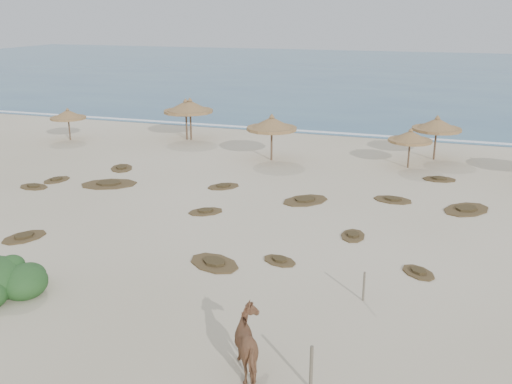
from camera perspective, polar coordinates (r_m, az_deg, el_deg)
ground at (r=22.89m, az=-8.16°, el=-6.65°), size 160.00×160.00×0.00m
ocean at (r=94.53m, az=12.65°, el=11.61°), size 200.00×100.00×0.01m
foam_line at (r=46.54m, az=6.10°, el=6.00°), size 70.00×0.60×0.01m
palapa_0 at (r=45.27m, az=-18.29°, el=7.33°), size 2.79×2.79×2.46m
palapa_1 at (r=43.38m, az=-7.03°, el=8.37°), size 3.44×3.44×3.13m
palapa_2 at (r=43.26m, az=-6.61°, el=8.43°), size 4.31×4.31×3.20m
palapa_3 at (r=36.94m, az=1.59°, el=6.79°), size 4.00×4.00×3.06m
palapa_4 at (r=38.93m, az=17.64°, el=6.40°), size 3.51×3.51×2.95m
palapa_5 at (r=36.43m, az=15.17°, el=5.34°), size 2.99×2.99×2.51m
horse at (r=15.82m, az=-0.39°, el=-14.97°), size 1.83×2.14×1.66m
fence_post_near at (r=15.35m, az=5.54°, el=-17.09°), size 0.11×0.11×1.27m
fence_post_far at (r=19.73m, az=10.73°, el=-9.26°), size 0.08×0.08×1.06m
scrub_1 at (r=33.15m, az=-14.49°, el=0.80°), size 3.70×3.14×0.16m
scrub_2 at (r=27.81m, az=-5.05°, el=-1.94°), size 2.04×1.95×0.16m
scrub_3 at (r=29.44m, az=4.95°, el=-0.82°), size 2.94×3.03×0.16m
scrub_4 at (r=25.16m, az=9.67°, el=-4.30°), size 1.12×1.64×0.16m
scrub_5 at (r=29.85m, az=20.29°, el=-1.63°), size 3.02×3.21×0.16m
scrub_6 at (r=36.32m, az=-13.29°, el=2.36°), size 2.13×2.42×0.16m
scrub_7 at (r=30.26m, az=13.52°, el=-0.74°), size 2.12×1.51×0.16m
scrub_8 at (r=34.84m, az=-19.32°, el=1.17°), size 1.44×1.89×0.16m
scrub_9 at (r=22.28m, az=-4.20°, el=-7.07°), size 2.70×2.35×0.16m
scrub_10 at (r=34.68m, az=17.86°, el=1.25°), size 2.07×1.52×0.16m
scrub_11 at (r=26.61m, az=-22.16°, el=-4.17°), size 1.94×2.31×0.16m
scrub_12 at (r=22.44m, az=2.36°, el=-6.85°), size 1.69×1.43×0.16m
scrub_13 at (r=31.71m, az=-3.27°, el=0.59°), size 2.15×2.14×0.16m
scrub_14 at (r=22.31m, az=15.92°, el=-7.72°), size 1.70×1.74×0.16m
scrub_15 at (r=33.93m, az=-21.35°, el=0.52°), size 1.85×1.32×0.16m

